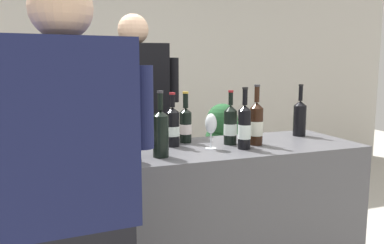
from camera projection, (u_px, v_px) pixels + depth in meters
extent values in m
cube|color=beige|center=(110.00, 66.00, 4.50)|extent=(8.00, 0.10, 2.80)
cube|color=#4C4C51|center=(184.00, 230.00, 2.23)|extent=(2.08, 0.61, 0.95)
cylinder|color=black|center=(186.00, 127.00, 2.33)|extent=(0.07, 0.07, 0.18)
cone|color=black|center=(186.00, 110.00, 2.31)|extent=(0.07, 0.07, 0.03)
cylinder|color=black|center=(186.00, 101.00, 2.31)|extent=(0.03, 0.03, 0.09)
cylinder|color=#B79333|center=(186.00, 93.00, 2.30)|extent=(0.04, 0.04, 0.01)
cylinder|color=silver|center=(186.00, 129.00, 2.33)|extent=(0.07, 0.07, 0.06)
cylinder|color=black|center=(28.00, 146.00, 1.80)|extent=(0.07, 0.07, 0.19)
cone|color=black|center=(27.00, 122.00, 1.78)|extent=(0.07, 0.07, 0.04)
cylinder|color=black|center=(26.00, 110.00, 1.77)|extent=(0.03, 0.03, 0.08)
cylinder|color=maroon|center=(25.00, 100.00, 1.77)|extent=(0.03, 0.03, 0.01)
cylinder|color=#F4CCDD|center=(28.00, 148.00, 1.80)|extent=(0.07, 0.07, 0.06)
cylinder|color=black|center=(244.00, 130.00, 2.15)|extent=(0.07, 0.07, 0.22)
cone|color=black|center=(245.00, 108.00, 2.13)|extent=(0.07, 0.07, 0.03)
cylinder|color=black|center=(245.00, 97.00, 2.12)|extent=(0.03, 0.03, 0.09)
cylinder|color=black|center=(245.00, 88.00, 2.12)|extent=(0.03, 0.03, 0.01)
cylinder|color=silver|center=(244.00, 132.00, 2.15)|extent=(0.07, 0.07, 0.08)
cylinder|color=black|center=(161.00, 136.00, 1.96)|extent=(0.08, 0.08, 0.21)
cone|color=black|center=(160.00, 113.00, 1.94)|extent=(0.08, 0.08, 0.03)
cylinder|color=black|center=(160.00, 102.00, 1.94)|extent=(0.03, 0.03, 0.09)
cylinder|color=#333338|center=(160.00, 92.00, 1.93)|extent=(0.03, 0.03, 0.01)
cylinder|color=black|center=(126.00, 140.00, 1.89)|extent=(0.08, 0.08, 0.20)
cone|color=black|center=(125.00, 117.00, 1.87)|extent=(0.08, 0.08, 0.03)
cylinder|color=black|center=(125.00, 106.00, 1.86)|extent=(0.03, 0.03, 0.07)
cylinder|color=maroon|center=(125.00, 97.00, 1.86)|extent=(0.03, 0.03, 0.01)
cylinder|color=silver|center=(126.00, 143.00, 1.89)|extent=(0.08, 0.08, 0.07)
cylinder|color=black|center=(256.00, 127.00, 2.26)|extent=(0.08, 0.08, 0.22)
cone|color=black|center=(257.00, 105.00, 2.24)|extent=(0.08, 0.08, 0.03)
cylinder|color=black|center=(257.00, 94.00, 2.23)|extent=(0.03, 0.03, 0.09)
cylinder|color=#333338|center=(257.00, 86.00, 2.23)|extent=(0.03, 0.03, 0.01)
cylinder|color=silver|center=(256.00, 128.00, 2.26)|extent=(0.08, 0.08, 0.08)
cylinder|color=black|center=(230.00, 128.00, 2.28)|extent=(0.08, 0.08, 0.20)
cone|color=black|center=(231.00, 108.00, 2.26)|extent=(0.08, 0.08, 0.03)
cylinder|color=black|center=(231.00, 99.00, 2.25)|extent=(0.03, 0.03, 0.07)
cylinder|color=maroon|center=(231.00, 91.00, 2.24)|extent=(0.03, 0.03, 0.01)
cylinder|color=silver|center=(230.00, 129.00, 2.28)|extent=(0.08, 0.08, 0.07)
cylinder|color=black|center=(300.00, 121.00, 2.55)|extent=(0.08, 0.08, 0.20)
cone|color=black|center=(300.00, 103.00, 2.53)|extent=(0.08, 0.08, 0.03)
cylinder|color=black|center=(301.00, 93.00, 2.52)|extent=(0.03, 0.03, 0.10)
cylinder|color=black|center=(301.00, 85.00, 2.51)|extent=(0.03, 0.03, 0.01)
cylinder|color=black|center=(119.00, 136.00, 1.98)|extent=(0.07, 0.07, 0.21)
cone|color=black|center=(118.00, 114.00, 1.97)|extent=(0.07, 0.07, 0.03)
cylinder|color=black|center=(118.00, 102.00, 1.96)|extent=(0.03, 0.03, 0.09)
cylinder|color=black|center=(117.00, 92.00, 1.95)|extent=(0.03, 0.03, 0.01)
cylinder|color=silver|center=(119.00, 138.00, 1.98)|extent=(0.07, 0.07, 0.08)
cylinder|color=black|center=(82.00, 131.00, 2.11)|extent=(0.08, 0.08, 0.22)
cone|color=black|center=(81.00, 108.00, 2.09)|extent=(0.08, 0.08, 0.03)
cylinder|color=black|center=(81.00, 97.00, 2.08)|extent=(0.03, 0.03, 0.09)
cylinder|color=#B79333|center=(80.00, 88.00, 2.08)|extent=(0.04, 0.04, 0.01)
cylinder|color=silver|center=(82.00, 133.00, 2.11)|extent=(0.08, 0.08, 0.07)
cylinder|color=black|center=(173.00, 129.00, 2.22)|extent=(0.08, 0.08, 0.20)
cone|color=black|center=(172.00, 110.00, 2.21)|extent=(0.08, 0.08, 0.03)
cylinder|color=black|center=(172.00, 101.00, 2.20)|extent=(0.03, 0.03, 0.07)
cylinder|color=maroon|center=(172.00, 94.00, 2.19)|extent=(0.03, 0.03, 0.01)
cylinder|color=silver|center=(173.00, 131.00, 2.22)|extent=(0.08, 0.08, 0.06)
cylinder|color=black|center=(86.00, 141.00, 1.92)|extent=(0.08, 0.08, 0.19)
cone|color=black|center=(85.00, 119.00, 1.90)|extent=(0.08, 0.08, 0.03)
cylinder|color=black|center=(85.00, 109.00, 1.90)|extent=(0.03, 0.03, 0.08)
cylinder|color=#B79333|center=(85.00, 99.00, 1.89)|extent=(0.03, 0.03, 0.01)
cylinder|color=silver|center=(86.00, 143.00, 1.92)|extent=(0.08, 0.08, 0.07)
cylinder|color=silver|center=(211.00, 148.00, 2.17)|extent=(0.07, 0.07, 0.00)
cylinder|color=silver|center=(211.00, 140.00, 2.16)|extent=(0.01, 0.01, 0.09)
ellipsoid|color=silver|center=(211.00, 124.00, 2.15)|extent=(0.07, 0.07, 0.11)
ellipsoid|color=maroon|center=(211.00, 127.00, 2.15)|extent=(0.05, 0.05, 0.04)
cube|color=black|center=(137.00, 201.00, 2.77)|extent=(0.44, 0.30, 0.91)
cube|color=black|center=(134.00, 92.00, 2.66)|extent=(0.49, 0.31, 0.65)
sphere|color=#D8AD8C|center=(133.00, 29.00, 2.60)|extent=(0.21, 0.21, 0.21)
cylinder|color=black|center=(173.00, 80.00, 2.70)|extent=(0.08, 0.08, 0.31)
cylinder|color=black|center=(94.00, 81.00, 2.59)|extent=(0.08, 0.08, 0.31)
cube|color=#191E47|center=(67.00, 133.00, 1.24)|extent=(0.43, 0.26, 0.60)
sphere|color=#D8AD8C|center=(61.00, 8.00, 1.19)|extent=(0.20, 0.20, 0.20)
cylinder|color=#191E47|center=(142.00, 107.00, 1.33)|extent=(0.08, 0.08, 0.29)
cylinder|color=brown|center=(227.00, 197.00, 3.76)|extent=(0.31, 0.31, 0.30)
sphere|color=#23562D|center=(236.00, 145.00, 3.62)|extent=(0.44, 0.44, 0.44)
sphere|color=#23562D|center=(222.00, 139.00, 3.62)|extent=(0.32, 0.32, 0.32)
sphere|color=#23562D|center=(230.00, 147.00, 3.64)|extent=(0.39, 0.39, 0.39)
sphere|color=#23562D|center=(222.00, 119.00, 3.52)|extent=(0.28, 0.28, 0.28)
sphere|color=#23562D|center=(228.00, 135.00, 3.59)|extent=(0.28, 0.28, 0.28)
sphere|color=#23562D|center=(227.00, 136.00, 3.66)|extent=(0.31, 0.31, 0.31)
sphere|color=#23562D|center=(239.00, 140.00, 3.63)|extent=(0.31, 0.31, 0.31)
cylinder|color=#4C3823|center=(227.00, 151.00, 3.69)|extent=(0.05, 0.05, 0.60)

